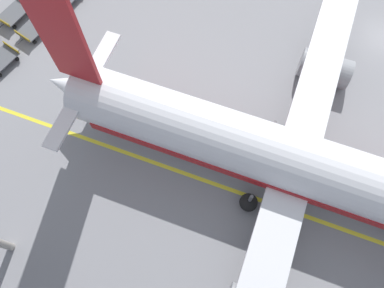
# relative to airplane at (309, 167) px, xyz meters

# --- Properties ---
(ground_plane) EXTENTS (500.00, 500.00, 0.00)m
(ground_plane) POSITION_rel_airplane_xyz_m (-15.22, 3.92, -3.01)
(ground_plane) COLOR gray
(airplane) EXTENTS (35.06, 38.72, 14.09)m
(airplane) POSITION_rel_airplane_xyz_m (0.00, 0.00, 0.00)
(airplane) COLOR white
(airplane) RESTS_ON ground_plane
(baggage_dolly_row_near_col_c) EXTENTS (3.62, 2.34, 0.92)m
(baggage_dolly_row_near_col_c) POSITION_rel_airplane_xyz_m (-6.18, -26.92, -2.53)
(baggage_dolly_row_near_col_c) COLOR #515459
(baggage_dolly_row_near_col_c) RESTS_ON ground_plane
(baggage_dolly_row_mid_a_col_c) EXTENTS (3.62, 2.44, 0.92)m
(baggage_dolly_row_mid_a_col_c) POSITION_rel_airplane_xyz_m (-5.40, -24.45, -2.53)
(baggage_dolly_row_mid_a_col_c) COLOR #515459
(baggage_dolly_row_mid_a_col_c) RESTS_ON ground_plane
(baggage_dolly_row_mid_a_col_d) EXTENTS (3.62, 2.41, 0.92)m
(baggage_dolly_row_mid_a_col_d) POSITION_rel_airplane_xyz_m (-1.44, -25.42, -2.53)
(baggage_dolly_row_mid_a_col_d) COLOR #515459
(baggage_dolly_row_mid_a_col_d) RESTS_ON ground_plane
(stand_guidance_stripe) EXTENTS (0.31, 35.76, 0.01)m
(stand_guidance_stripe) POSITION_rel_airplane_xyz_m (2.27, -8.02, -3.01)
(stand_guidance_stripe) COLOR yellow
(stand_guidance_stripe) RESTS_ON ground_plane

